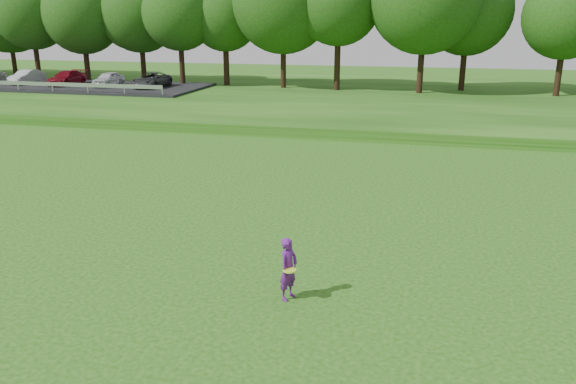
# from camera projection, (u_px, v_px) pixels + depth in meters

# --- Properties ---
(ground) EXTENTS (140.00, 140.00, 0.00)m
(ground) POSITION_uv_depth(u_px,v_px,m) (123.00, 306.00, 12.61)
(ground) COLOR #1B470D
(ground) RESTS_ON ground
(berm) EXTENTS (130.00, 30.00, 0.60)m
(berm) POSITION_uv_depth(u_px,v_px,m) (344.00, 98.00, 44.08)
(berm) COLOR #1B470D
(berm) RESTS_ON ground
(walking_path) EXTENTS (130.00, 1.60, 0.04)m
(walking_path) POSITION_uv_depth(u_px,v_px,m) (307.00, 135.00, 31.17)
(walking_path) COLOR gray
(walking_path) RESTS_ON ground
(parking_lot) EXTENTS (24.00, 9.00, 1.38)m
(parking_lot) POSITION_uv_depth(u_px,v_px,m) (71.00, 82.00, 48.16)
(parking_lot) COLOR black
(parking_lot) RESTS_ON berm
(woman) EXTENTS (0.52, 0.65, 1.48)m
(woman) POSITION_uv_depth(u_px,v_px,m) (289.00, 269.00, 12.73)
(woman) COLOR #611B7D
(woman) RESTS_ON ground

